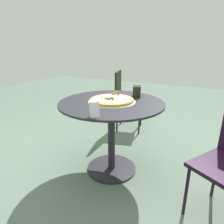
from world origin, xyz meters
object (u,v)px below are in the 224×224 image
Objects in this scene: pizza_server at (113,95)px; napkin_dispenser at (137,91)px; patio_chair_corner at (125,97)px; patio_table at (111,120)px; pizza_on_tray at (112,100)px; drinking_cup at (94,109)px.

napkin_dispenser is (0.16, 0.22, 0.00)m from pizza_server.
pizza_server is at bearing -54.41° from napkin_dispenser.
napkin_dispenser is 0.13× the size of patio_chair_corner.
patio_table is at bearing -73.52° from patio_chair_corner.
pizza_on_tray is 3.70× the size of drinking_cup.
patio_chair_corner reaches higher than patio_table.
patio_chair_corner is (-0.39, 1.48, -0.29)m from drinking_cup.
pizza_on_tray is at bearing 22.32° from patio_table.
patio_chair_corner reaches higher than napkin_dispenser.
drinking_cup is 0.71m from napkin_dispenser.
napkin_dispenser reaches higher than pizza_server.
napkin_dispenser is (0.14, 0.28, 0.04)m from pizza_on_tray.
pizza_server is 1.08m from patio_chair_corner.
patio_chair_corner is at bearing 106.53° from pizza_server.
drinking_cup reaches higher than patio_table.
drinking_cup is at bearing -79.75° from patio_table.
patio_chair_corner reaches higher than pizza_on_tray.
patio_chair_corner is (-0.46, 0.78, -0.28)m from napkin_dispenser.
pizza_on_tray is 0.07m from pizza_server.
pizza_on_tray is at bearing 99.50° from drinking_cup.
napkin_dispenser is 0.95m from patio_chair_corner.
pizza_on_tray is (0.01, 0.00, 0.20)m from patio_table.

